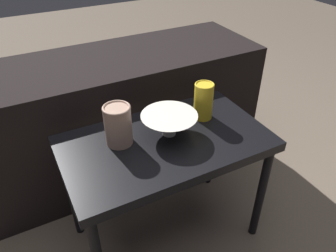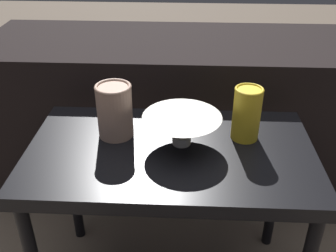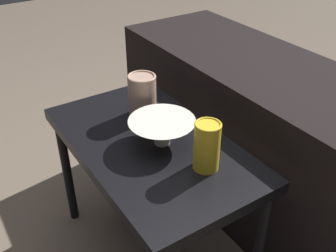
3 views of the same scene
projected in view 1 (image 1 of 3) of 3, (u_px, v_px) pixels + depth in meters
ground_plane at (166, 231)px, 1.55m from camera, size 8.00×8.00×0.00m
table at (166, 152)px, 1.28m from camera, size 0.79×0.45×0.54m
couch_backdrop at (119, 115)px, 1.77m from camera, size 1.49×0.50×0.67m
bowl at (169, 122)px, 1.24m from camera, size 0.22×0.22×0.09m
vase_textured_left at (118, 125)px, 1.18m from camera, size 0.10×0.10×0.16m
vase_colorful_right at (203, 101)px, 1.33m from camera, size 0.08×0.08×0.15m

